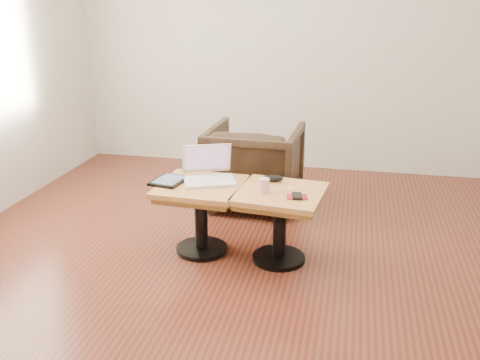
% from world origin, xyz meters
% --- Properties ---
extents(room_shell, '(4.52, 4.52, 2.71)m').
position_xyz_m(room_shell, '(0.00, 0.00, 1.35)').
color(room_shell, '#4F1C12').
rests_on(room_shell, ground).
extents(side_table_left, '(0.59, 0.59, 0.51)m').
position_xyz_m(side_table_left, '(-0.38, 0.10, 0.38)').
color(side_table_left, black).
rests_on(side_table_left, ground).
extents(side_table_right, '(0.62, 0.62, 0.51)m').
position_xyz_m(side_table_right, '(0.18, 0.08, 0.38)').
color(side_table_right, black).
rests_on(side_table_right, ground).
extents(laptop, '(0.44, 0.43, 0.24)m').
position_xyz_m(laptop, '(-0.35, 0.20, 0.56)').
color(laptop, white).
rests_on(laptop, side_table_left).
extents(tablet, '(0.24, 0.29, 0.02)m').
position_xyz_m(tablet, '(-0.60, 0.10, 0.52)').
color(tablet, black).
rests_on(tablet, side_table_left).
extents(charging_adapter, '(0.05, 0.05, 0.02)m').
position_xyz_m(charging_adapter, '(-0.54, 0.34, 0.52)').
color(charging_adapter, white).
rests_on(charging_adapter, side_table_left).
extents(glasses_case, '(0.16, 0.09, 0.05)m').
position_xyz_m(glasses_case, '(0.10, 0.26, 0.53)').
color(glasses_case, black).
rests_on(glasses_case, side_table_right).
extents(striped_cup, '(0.09, 0.09, 0.09)m').
position_xyz_m(striped_cup, '(0.08, 0.04, 0.56)').
color(striped_cup, pink).
rests_on(striped_cup, side_table_right).
extents(earbuds_tangle, '(0.07, 0.05, 0.01)m').
position_xyz_m(earbuds_tangle, '(0.24, 0.13, 0.52)').
color(earbuds_tangle, white).
rests_on(earbuds_tangle, side_table_right).
extents(phone_on_sleeve, '(0.15, 0.13, 0.02)m').
position_xyz_m(phone_on_sleeve, '(0.30, -0.01, 0.52)').
color(phone_on_sleeve, maroon).
rests_on(phone_on_sleeve, side_table_right).
extents(armchair, '(0.79, 0.81, 0.71)m').
position_xyz_m(armchair, '(-0.18, 1.08, 0.36)').
color(armchair, black).
rests_on(armchair, ground).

